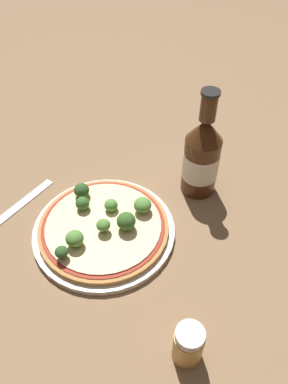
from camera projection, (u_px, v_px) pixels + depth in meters
The scene contains 14 objects.
ground_plane at pixel (118, 226), 0.71m from camera, with size 3.00×3.00×0.00m, color #846647.
plate at pixel (104, 231), 0.70m from camera, with size 0.26×0.26×0.01m.
pizza at pixel (104, 227), 0.69m from camera, with size 0.24×0.24×0.01m.
broccoli_floret_0 at pixel (143, 205), 0.69m from camera, with size 0.03×0.03×0.03m.
broccoli_floret_1 at pixel (62, 252), 0.62m from camera, with size 0.02×0.02×0.02m.
broccoli_floret_2 at pixel (103, 225), 0.66m from camera, with size 0.02×0.02×0.03m.
broccoli_floret_3 at pixel (126, 221), 0.66m from camera, with size 0.03×0.03×0.04m.
broccoli_floret_4 at pixel (75, 239), 0.64m from camera, with size 0.03×0.03×0.03m.
broccoli_floret_5 at pixel (82, 190), 0.72m from camera, with size 0.03×0.03×0.03m.
broccoli_floret_6 at pixel (82, 204), 0.70m from camera, with size 0.03×0.03×0.03m.
broccoli_floret_7 at pixel (111, 205), 0.70m from camera, with size 0.03×0.03×0.02m.
beer_bottle at pixel (202, 156), 0.72m from camera, with size 0.07×0.07×0.23m.
pepper_shaker at pixel (188, 344), 0.52m from camera, with size 0.04×0.04×0.07m.
fork at pixel (17, 207), 0.74m from camera, with size 0.07×0.18×0.00m.
Camera 1 is at (0.19, -0.41, 0.55)m, focal length 35.00 mm.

